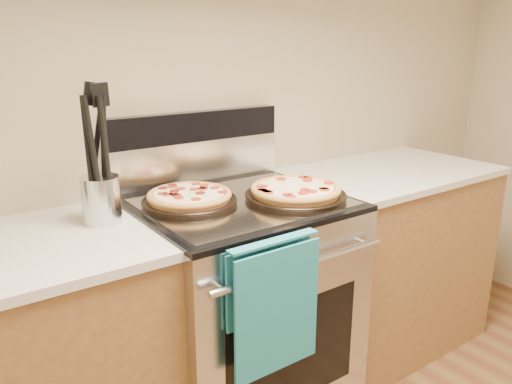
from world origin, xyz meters
TOP-DOWN VIEW (x-y plane):
  - wall_back at (0.00, 2.00)m, footprint 4.00×0.00m
  - range_body at (0.00, 1.65)m, footprint 0.76×0.68m
  - oven_window at (0.00, 1.31)m, footprint 0.56×0.01m
  - cooktop at (0.00, 1.65)m, footprint 0.76×0.68m
  - backsplash_lower at (0.00, 1.96)m, footprint 0.76×0.06m
  - backsplash_upper at (0.00, 1.96)m, footprint 0.76×0.06m
  - oven_handle at (0.00, 1.27)m, footprint 0.70×0.03m
  - dish_towel at (-0.12, 1.27)m, footprint 0.32×0.05m
  - foil_sheet at (0.00, 1.62)m, footprint 0.70×0.55m
  - cabinet_right at (0.88, 1.68)m, footprint 1.00×0.62m
  - countertop_right at (0.88, 1.68)m, footprint 1.02×0.64m
  - pepperoni_pizza_back at (-0.17, 1.71)m, footprint 0.42×0.42m
  - pepperoni_pizza_front at (0.18, 1.54)m, footprint 0.43×0.43m
  - utensil_crock at (-0.48, 1.74)m, footprint 0.16×0.16m

SIDE VIEW (x-z plane):
  - cabinet_right at x=0.88m, z-range 0.00..0.88m
  - range_body at x=0.00m, z-range 0.00..0.90m
  - oven_window at x=0.00m, z-range 0.25..0.65m
  - dish_towel at x=-0.12m, z-range 0.49..0.91m
  - oven_handle at x=0.00m, z-range 0.79..0.81m
  - countertop_right at x=0.88m, z-range 0.88..0.91m
  - cooktop at x=0.00m, z-range 0.90..0.92m
  - foil_sheet at x=0.00m, z-range 0.92..0.93m
  - pepperoni_pizza_back at x=-0.17m, z-range 0.93..0.97m
  - pepperoni_pizza_front at x=0.18m, z-range 0.93..0.98m
  - utensil_crock at x=-0.48m, z-range 0.91..1.07m
  - backsplash_lower at x=0.00m, z-range 0.92..1.10m
  - backsplash_upper at x=0.00m, z-range 1.10..1.22m
  - wall_back at x=0.00m, z-range -0.65..3.35m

